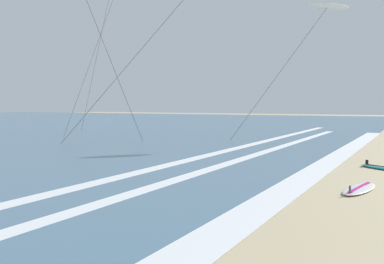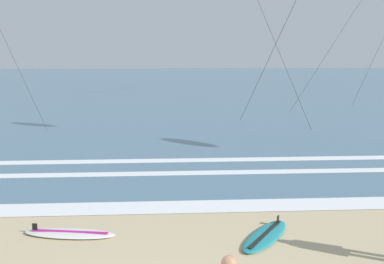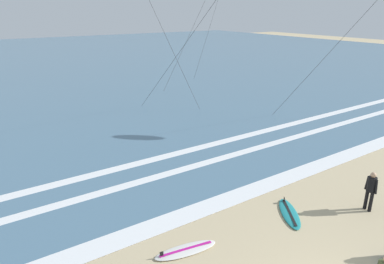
% 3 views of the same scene
% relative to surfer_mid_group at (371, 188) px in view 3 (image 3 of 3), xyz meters
% --- Properties ---
extents(ocean_surface, '(140.00, 90.00, 0.01)m').
position_rel_surfer_mid_group_xyz_m(ocean_surface, '(-5.46, 48.16, -0.95)').
color(ocean_surface, slate).
rests_on(ocean_surface, ground).
extents(wave_foam_shoreline, '(42.31, 0.98, 0.01)m').
position_rel_surfer_mid_group_xyz_m(wave_foam_shoreline, '(-3.62, 3.56, -0.94)').
color(wave_foam_shoreline, white).
rests_on(wave_foam_shoreline, ocean_surface).
extents(wave_foam_mid_break, '(50.26, 0.52, 0.01)m').
position_rel_surfer_mid_group_xyz_m(wave_foam_mid_break, '(-7.23, 6.94, -0.94)').
color(wave_foam_mid_break, white).
rests_on(wave_foam_mid_break, ocean_surface).
extents(wave_foam_outer_break, '(56.54, 0.59, 0.01)m').
position_rel_surfer_mid_group_xyz_m(wave_foam_outer_break, '(-4.72, 8.76, -0.94)').
color(wave_foam_outer_break, white).
rests_on(wave_foam_outer_break, ocean_surface).
extents(surfer_mid_group, '(0.32, 0.51, 1.60)m').
position_rel_surfer_mid_group_xyz_m(surfer_mid_group, '(0.00, 0.00, 0.00)').
color(surfer_mid_group, black).
rests_on(surfer_mid_group, ground).
extents(surfboard_right_spare, '(1.66, 2.08, 0.25)m').
position_rel_surfer_mid_group_xyz_m(surfboard_right_spare, '(-2.72, 1.45, -0.91)').
color(surfboard_right_spare, teal).
rests_on(surfboard_right_spare, ground).
extents(surfboard_left_pile, '(2.17, 0.94, 0.25)m').
position_rel_surfer_mid_group_xyz_m(surfboard_left_pile, '(-7.12, 1.84, -0.91)').
color(surfboard_left_pile, silver).
rests_on(surfboard_left_pile, ground).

